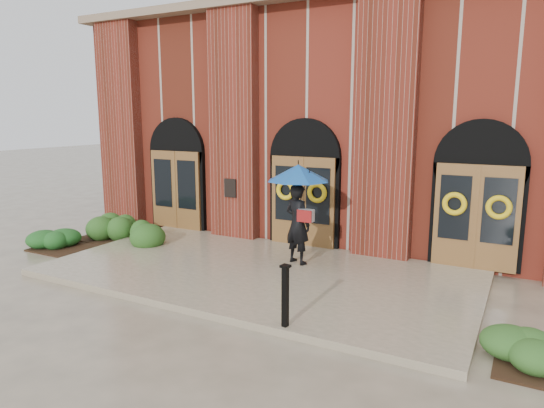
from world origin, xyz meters
The scene contains 7 objects.
ground centered at (0.00, 0.00, 0.00)m, with size 90.00×90.00×0.00m, color gray.
landing centered at (0.00, 0.15, 0.07)m, with size 10.00×5.30×0.15m, color tan.
church_building centered at (0.00, 8.78, 3.50)m, with size 16.20×12.53×7.00m.
man_with_umbrella centered at (0.62, 1.09, 1.87)m, with size 1.94×1.94×2.46m.
metal_post centered at (2.00, -2.35, 0.73)m, with size 0.17×0.17×1.11m.
hedge_wall_left centered at (-5.20, 0.94, 0.35)m, with size 2.74×1.10×0.70m, color #264F1A.
hedge_front_left centered at (-6.10, -0.45, 0.24)m, with size 1.38×1.19×0.49m, color #1A4D1A.
Camera 1 is at (5.55, -9.44, 3.78)m, focal length 32.00 mm.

